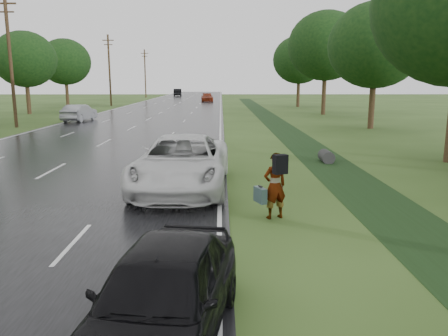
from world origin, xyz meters
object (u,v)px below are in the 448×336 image
dark_sedan (162,295)px  silver_sedan (79,113)px  pedestrian (274,185)px  white_pickup (182,163)px

dark_sedan → silver_sedan: size_ratio=0.93×
pedestrian → white_pickup: (-2.68, 3.10, 0.01)m
pedestrian → white_pickup: 4.10m
white_pickup → silver_sedan: 27.29m
pedestrian → white_pickup: size_ratio=0.28×
white_pickup → dark_sedan: 8.76m
pedestrian → silver_sedan: (-13.98, 27.94, -0.13)m
pedestrian → dark_sedan: bearing=47.4°
pedestrian → silver_sedan: bearing=-84.8°
silver_sedan → pedestrian: bearing=123.0°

